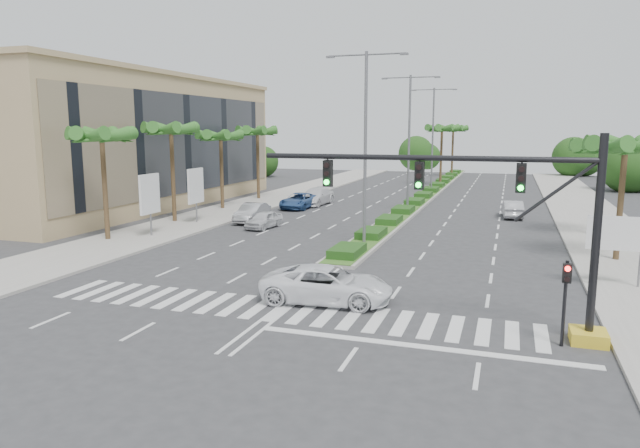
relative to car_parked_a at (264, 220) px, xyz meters
The scene contains 28 objects.
ground 19.90m from the car_parked_a, 64.05° to the right, with size 160.00×160.00×0.00m, color #333335.
footpath_right 24.00m from the car_parked_a, ahead, with size 6.00×120.00×0.15m, color gray.
footpath_left 6.86m from the car_parked_a, 161.94° to the left, with size 6.00×120.00×0.15m, color gray.
median 28.49m from the car_parked_a, 72.21° to the left, with size 2.20×75.00×0.20m, color gray.
median_grass 28.48m from the car_parked_a, 72.21° to the left, with size 1.80×75.00×0.04m, color #366021.
building 19.84m from the car_parked_a, 154.86° to the left, with size 12.00×36.00×12.00m, color tan.
signal_gantry 25.51m from the car_parked_a, 44.85° to the right, with size 12.60×1.20×7.20m.
pedestrian_signal 26.81m from the car_parked_a, 43.87° to the right, with size 0.28×0.36×3.00m.
direction_sign 24.37m from the car_parked_a, 24.01° to the right, with size 2.70×0.11×3.40m.
billboard_near 8.58m from the car_parked_a, 134.59° to the right, with size 0.18×2.10×4.35m.
billboard_far 6.24m from the car_parked_a, behind, with size 0.18×2.10×4.35m.
palm_left_near 12.63m from the car_parked_a, 134.69° to the right, with size 4.57×4.68×7.55m.
palm_left_mid 10.11m from the car_parked_a, behind, with size 4.57×4.68×7.95m.
palm_left_far 12.69m from the car_parked_a, 133.84° to the left, with size 4.57×4.68×7.35m.
palm_left_end 18.96m from the car_parked_a, 115.82° to the left, with size 4.57×4.68×7.75m.
palm_right_near 24.17m from the car_parked_a, ahead, with size 4.57×4.68×7.05m.
palm_right_far 24.15m from the car_parked_a, 10.07° to the left, with size 4.57×4.68×6.75m.
palm_median_a 38.68m from the car_parked_a, 76.81° to the left, with size 4.57×4.68×8.05m.
palm_median_b 53.24m from the car_parked_a, 80.52° to the left, with size 4.57×4.68×8.05m.
streetlight_near 11.35m from the car_parked_a, 24.04° to the right, with size 5.10×0.25×12.00m.
streetlight_mid 16.14m from the car_parked_a, 54.32° to the left, with size 5.10×0.25×12.00m.
streetlight_far 30.07m from the car_parked_a, 72.80° to the left, with size 5.10×0.25×12.00m.
car_parked_a is the anchor object (origin of this frame).
car_parked_b 3.09m from the car_parked_a, 131.63° to the left, with size 1.58×4.54×1.49m, color #A5A5AA.
car_parked_c 11.10m from the car_parked_a, 96.81° to the left, with size 2.39×5.19×1.44m, color #2E528C.
car_parked_d 14.06m from the car_parked_a, 92.84° to the left, with size 2.29×5.62×1.63m, color silver.
car_crossing 19.14m from the car_parked_a, 57.95° to the right, with size 2.59×5.61×1.56m, color white.
car_right 21.04m from the car_parked_a, 32.88° to the left, with size 1.53×4.38×1.44m, color silver.
Camera 1 is at (8.63, -20.79, 7.30)m, focal length 32.00 mm.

